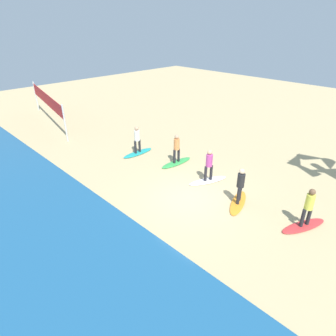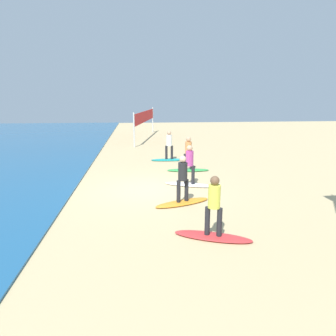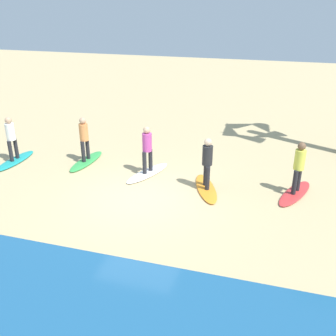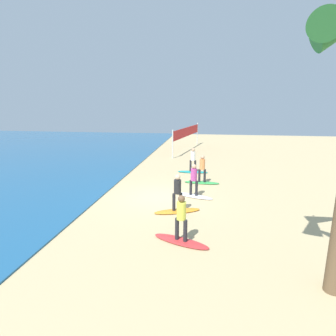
% 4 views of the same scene
% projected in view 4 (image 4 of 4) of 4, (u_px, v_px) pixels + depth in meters
% --- Properties ---
extents(ground_plane, '(60.00, 60.00, 0.00)m').
position_uv_depth(ground_plane, '(160.00, 198.00, 14.17)').
color(ground_plane, tan).
extents(surfboard_red, '(1.28, 2.16, 0.09)m').
position_uv_depth(surfboard_red, '(181.00, 241.00, 9.61)').
color(surfboard_red, red).
rests_on(surfboard_red, ground).
extents(surfer_red, '(0.32, 0.44, 1.64)m').
position_uv_depth(surfer_red, '(181.00, 215.00, 9.38)').
color(surfer_red, '#232328').
rests_on(surfer_red, surfboard_red).
extents(surfboard_orange, '(1.30, 2.16, 0.09)m').
position_uv_depth(surfboard_orange, '(177.00, 211.00, 12.29)').
color(surfboard_orange, orange).
rests_on(surfboard_orange, ground).
extents(surfer_orange, '(0.32, 0.44, 1.64)m').
position_uv_depth(surfer_orange, '(177.00, 190.00, 12.06)').
color(surfer_orange, '#232328').
rests_on(surfer_orange, surfboard_orange).
extents(surfboard_white, '(1.27, 2.16, 0.09)m').
position_uv_depth(surfboard_white, '(193.00, 196.00, 14.30)').
color(surfboard_white, white).
rests_on(surfboard_white, ground).
extents(surfer_white, '(0.32, 0.44, 1.64)m').
position_uv_depth(surfer_white, '(194.00, 177.00, 14.07)').
color(surfer_white, '#232328').
rests_on(surfer_white, surfboard_white).
extents(surfboard_green, '(0.67, 2.13, 0.09)m').
position_uv_depth(surfboard_green, '(202.00, 183.00, 16.70)').
color(surfboard_green, green).
rests_on(surfboard_green, ground).
extents(surfer_green, '(0.32, 0.46, 1.64)m').
position_uv_depth(surfer_green, '(202.00, 167.00, 16.47)').
color(surfer_green, '#232328').
rests_on(surfer_green, surfboard_green).
extents(surfboard_teal, '(0.57, 2.10, 0.09)m').
position_uv_depth(surfboard_teal, '(193.00, 172.00, 19.28)').
color(surfboard_teal, teal).
rests_on(surfboard_teal, ground).
extents(surfer_teal, '(0.32, 0.46, 1.64)m').
position_uv_depth(surfer_teal, '(193.00, 158.00, 19.05)').
color(surfer_teal, '#232328').
rests_on(surfer_teal, surfboard_teal).
extents(volleyball_net, '(8.93, 1.85, 2.50)m').
position_uv_depth(volleyball_net, '(187.00, 133.00, 27.98)').
color(volleyball_net, silver).
rests_on(volleyball_net, ground).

